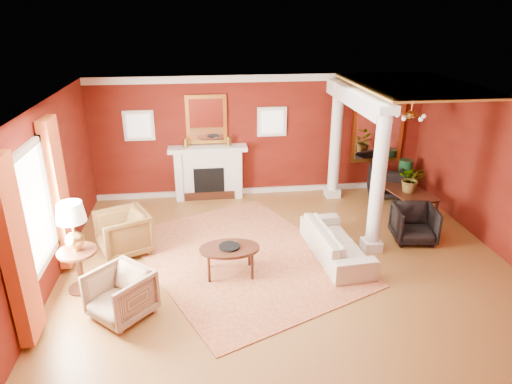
{
  "coord_description": "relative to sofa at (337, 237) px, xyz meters",
  "views": [
    {
      "loc": [
        -1.46,
        -7.07,
        4.32
      ],
      "look_at": [
        -0.48,
        0.68,
        1.15
      ],
      "focal_mm": 32.0,
      "sensor_mm": 36.0,
      "label": 1
    }
  ],
  "objects": [
    {
      "name": "ground",
      "position": [
        -0.95,
        -0.15,
        -0.39
      ],
      "size": [
        8.0,
        8.0,
        0.0
      ],
      "primitive_type": "plane",
      "color": "brown",
      "rests_on": "ground"
    },
    {
      "name": "room_shell",
      "position": [
        -0.95,
        -0.15,
        1.63
      ],
      "size": [
        8.04,
        7.04,
        2.92
      ],
      "color": "#60180D",
      "rests_on": "ground"
    },
    {
      "name": "fireplace",
      "position": [
        -2.25,
        3.17,
        0.25
      ],
      "size": [
        1.85,
        0.42,
        1.29
      ],
      "color": "silver",
      "rests_on": "ground"
    },
    {
      "name": "overmantel_mirror",
      "position": [
        -2.25,
        3.31,
        1.51
      ],
      "size": [
        0.95,
        0.07,
        1.15
      ],
      "color": "gold",
      "rests_on": "fireplace"
    },
    {
      "name": "flank_window_left",
      "position": [
        -3.8,
        3.32,
        1.41
      ],
      "size": [
        0.7,
        0.07,
        0.7
      ],
      "color": "silver",
      "rests_on": "room_shell"
    },
    {
      "name": "flank_window_right",
      "position": [
        -0.7,
        3.32,
        1.41
      ],
      "size": [
        0.7,
        0.07,
        0.7
      ],
      "color": "silver",
      "rests_on": "room_shell"
    },
    {
      "name": "left_window",
      "position": [
        -4.84,
        -0.75,
        1.03
      ],
      "size": [
        0.21,
        2.55,
        2.6
      ],
      "color": "white",
      "rests_on": "room_shell"
    },
    {
      "name": "column_front",
      "position": [
        0.75,
        0.15,
        1.04
      ],
      "size": [
        0.36,
        0.36,
        2.8
      ],
      "color": "silver",
      "rests_on": "ground"
    },
    {
      "name": "column_back",
      "position": [
        0.75,
        2.85,
        1.04
      ],
      "size": [
        0.36,
        0.36,
        2.8
      ],
      "color": "silver",
      "rests_on": "ground"
    },
    {
      "name": "header_beam",
      "position": [
        0.75,
        1.75,
        2.23
      ],
      "size": [
        0.3,
        3.2,
        0.32
      ],
      "primitive_type": "cube",
      "color": "silver",
      "rests_on": "column_front"
    },
    {
      "name": "amber_ceiling",
      "position": [
        1.9,
        1.6,
        2.48
      ],
      "size": [
        2.3,
        3.4,
        0.04
      ],
      "primitive_type": "cube",
      "color": "gold",
      "rests_on": "room_shell"
    },
    {
      "name": "dining_mirror",
      "position": [
        1.95,
        3.31,
        1.16
      ],
      "size": [
        1.3,
        0.07,
        1.7
      ],
      "color": "gold",
      "rests_on": "room_shell"
    },
    {
      "name": "chandelier",
      "position": [
        1.95,
        1.65,
        1.86
      ],
      "size": [
        0.6,
        0.62,
        0.75
      ],
      "color": "#A87F34",
      "rests_on": "room_shell"
    },
    {
      "name": "crown_trim",
      "position": [
        -0.95,
        3.31,
        2.43
      ],
      "size": [
        8.0,
        0.08,
        0.16
      ],
      "primitive_type": "cube",
      "color": "silver",
      "rests_on": "room_shell"
    },
    {
      "name": "base_trim",
      "position": [
        -0.95,
        3.31,
        -0.33
      ],
      "size": [
        8.0,
        0.08,
        0.12
      ],
      "primitive_type": "cube",
      "color": "silver",
      "rests_on": "ground"
    },
    {
      "name": "rug",
      "position": [
        -1.74,
        0.18,
        -0.38
      ],
      "size": [
        4.69,
        5.23,
        0.02
      ],
      "primitive_type": "cube",
      "rotation": [
        0.0,
        0.0,
        0.42
      ],
      "color": "maroon",
      "rests_on": "ground"
    },
    {
      "name": "sofa",
      "position": [
        0.0,
        0.0,
        0.0
      ],
      "size": [
        0.75,
        2.04,
        0.78
      ],
      "primitive_type": "imported",
      "rotation": [
        0.0,
        0.0,
        1.65
      ],
      "color": "beige",
      "rests_on": "ground"
    },
    {
      "name": "armchair_leopard",
      "position": [
        -3.93,
        0.63,
        0.06
      ],
      "size": [
        1.11,
        1.14,
        0.91
      ],
      "primitive_type": "imported",
      "rotation": [
        0.0,
        0.0,
        -1.15
      ],
      "color": "black",
      "rests_on": "ground"
    },
    {
      "name": "armchair_stripe",
      "position": [
        -3.69,
        -1.33,
        0.02
      ],
      "size": [
        1.1,
        1.1,
        0.82
      ],
      "primitive_type": "imported",
      "rotation": [
        0.0,
        0.0,
        -0.75
      ],
      "color": "tan",
      "rests_on": "ground"
    },
    {
      "name": "coffee_table",
      "position": [
        -2.0,
        -0.38,
        0.09
      ],
      "size": [
        1.04,
        1.04,
        0.52
      ],
      "rotation": [
        0.0,
        0.0,
        0.12
      ],
      "color": "black",
      "rests_on": "ground"
    },
    {
      "name": "coffee_book",
      "position": [
        -2.0,
        -0.32,
        0.24
      ],
      "size": [
        0.15,
        0.06,
        0.21
      ],
      "primitive_type": "imported",
      "rotation": [
        0.0,
        0.0,
        0.28
      ],
      "color": "black",
      "rests_on": "coffee_table"
    },
    {
      "name": "side_table",
      "position": [
        -4.45,
        -0.53,
        0.66
      ],
      "size": [
        0.62,
        0.62,
        1.55
      ],
      "rotation": [
        0.0,
        0.0,
        -0.22
      ],
      "color": "black",
      "rests_on": "ground"
    },
    {
      "name": "dining_table",
      "position": [
        2.2,
        1.8,
        -0.0
      ],
      "size": [
        0.73,
        1.46,
        0.78
      ],
      "primitive_type": "imported",
      "rotation": [
        0.0,
        0.0,
        1.75
      ],
      "color": "black",
      "rests_on": "ground"
    },
    {
      "name": "dining_chair_near",
      "position": [
        1.7,
        0.41,
        0.01
      ],
      "size": [
        0.86,
        0.82,
        0.8
      ],
      "primitive_type": "imported",
      "rotation": [
        0.0,
        0.0,
        -0.13
      ],
      "color": "black",
      "rests_on": "ground"
    },
    {
      "name": "dining_chair_far",
      "position": [
        2.04,
        2.75,
        0.01
      ],
      "size": [
        0.96,
        0.92,
        0.81
      ],
      "primitive_type": "imported",
      "rotation": [
        0.0,
        0.0,
        2.86
      ],
      "color": "black",
      "rests_on": "ground"
    },
    {
      "name": "green_urn",
      "position": [
        2.55,
        2.81,
        -0.04
      ],
      "size": [
        0.37,
        0.37,
        0.89
      ],
      "color": "#123A1C",
      "rests_on": "ground"
    },
    {
      "name": "potted_plant",
      "position": [
        2.19,
        1.74,
        0.62
      ],
      "size": [
        0.73,
        0.77,
        0.48
      ],
      "primitive_type": "imported",
      "rotation": [
        0.0,
        0.0,
        -0.35
      ],
      "color": "#26591E",
      "rests_on": "dining_table"
    }
  ]
}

